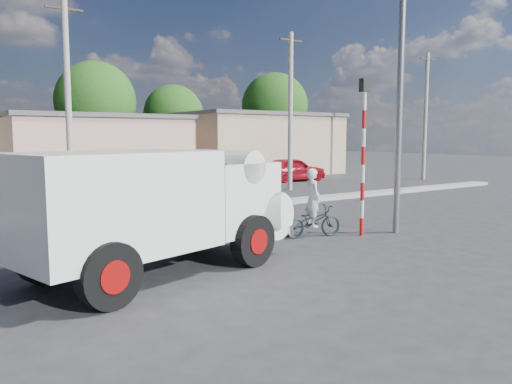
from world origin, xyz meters
TOP-DOWN VIEW (x-y plane):
  - ground_plane at (0.00, 0.00)m, footprint 120.00×120.00m
  - median at (0.00, 8.00)m, footprint 40.00×0.80m
  - truck at (-2.99, 1.14)m, footprint 6.44×3.67m
  - bicycle at (1.90, 2.11)m, footprint 1.78×0.99m
  - cyclist at (1.90, 2.11)m, footprint 0.52×0.66m
  - car_cream at (7.90, 16.95)m, footprint 4.05×2.49m
  - car_red at (12.28, 15.86)m, footprint 4.42×1.93m
  - traffic_pole at (3.20, 1.50)m, footprint 0.28×0.18m
  - streetlight at (4.14, 1.20)m, footprint 2.34×0.22m
  - building_row at (1.10, 22.00)m, footprint 37.80×7.30m
  - tree_row at (3.76, 28.45)m, footprint 43.62×7.43m
  - utility_poles at (3.25, 12.00)m, footprint 35.40×0.24m

SIDE VIEW (x-z plane):
  - ground_plane at x=0.00m, z-range 0.00..0.00m
  - median at x=0.00m, z-range 0.00..0.16m
  - bicycle at x=1.90m, z-range 0.00..0.89m
  - car_cream at x=7.90m, z-range 0.00..1.26m
  - car_red at x=12.28m, z-range 0.00..1.48m
  - cyclist at x=1.90m, z-range 0.00..1.61m
  - truck at x=-2.99m, z-range 0.14..2.65m
  - building_row at x=1.10m, z-range -0.09..4.35m
  - traffic_pole at x=3.20m, z-range 0.41..4.77m
  - utility_poles at x=3.25m, z-range 0.07..8.07m
  - streetlight at x=4.14m, z-range 0.46..9.46m
  - tree_row at x=3.76m, z-range 0.78..9.21m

